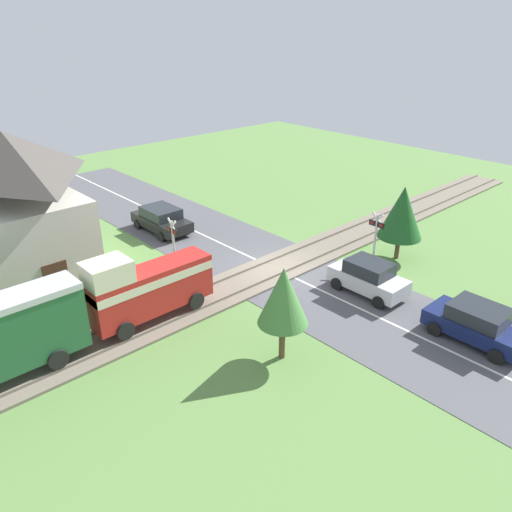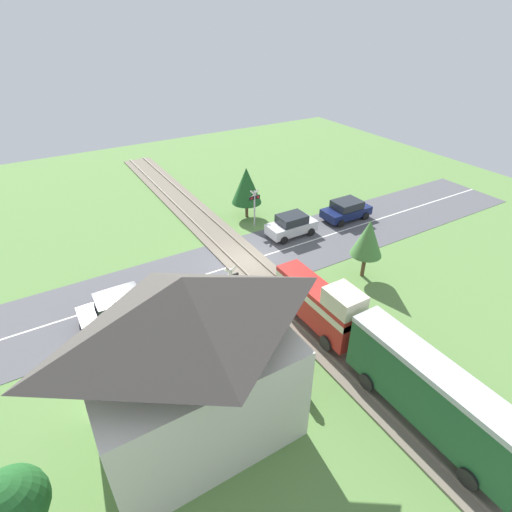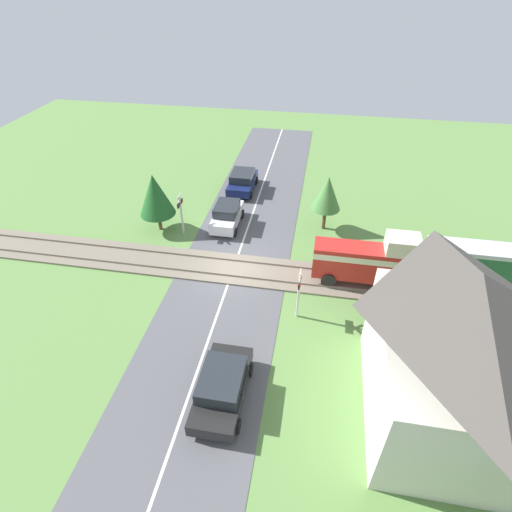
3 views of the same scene
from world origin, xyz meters
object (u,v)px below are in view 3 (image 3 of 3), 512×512
object	(u,v)px
pedestrian_by_station	(426,321)
crossing_signal_west_approach	(181,209)
car_far_side	(222,386)
car_near_crossing	(227,215)
station_building	(448,353)
crossing_signal_east_approach	(299,288)
car_behind_queue	(242,181)
train	(443,266)

from	to	relation	value
pedestrian_by_station	crossing_signal_west_approach	bearing A→B (deg)	-113.32
car_far_side	car_near_crossing	bearing A→B (deg)	-167.59
station_building	crossing_signal_east_approach	bearing A→B (deg)	-128.32
car_behind_queue	pedestrian_by_station	distance (m)	17.51
car_behind_queue	car_far_side	bearing A→B (deg)	8.94
car_far_side	pedestrian_by_station	distance (m)	10.36
car_far_side	crossing_signal_east_approach	xyz separation A→B (m)	(-5.28, 2.62, 1.12)
car_far_side	car_behind_queue	world-z (taller)	car_behind_queue
car_near_crossing	car_far_side	world-z (taller)	car_near_crossing
car_behind_queue	pedestrian_by_station	size ratio (longest dim) A/B	2.53
train	crossing_signal_east_approach	world-z (taller)	train
crossing_signal_west_approach	crossing_signal_east_approach	size ratio (longest dim) A/B	1.00
crossing_signal_west_approach	crossing_signal_east_approach	distance (m)	10.26
car_far_side	pedestrian_by_station	size ratio (longest dim) A/B	2.70
station_building	pedestrian_by_station	bearing A→B (deg)	171.68
car_behind_queue	car_near_crossing	bearing A→B (deg)	-0.00
crossing_signal_west_approach	train	bearing A→B (deg)	78.55
car_near_crossing	crossing_signal_west_approach	distance (m)	3.23
car_behind_queue	crossing_signal_west_approach	bearing A→B (deg)	-21.18
train	crossing_signal_west_approach	size ratio (longest dim) A/B	4.46
car_near_crossing	car_far_side	xyz separation A→B (m)	(13.09, 2.88, -0.05)
train	pedestrian_by_station	distance (m)	3.45
train	crossing_signal_west_approach	world-z (taller)	train
car_behind_queue	crossing_signal_east_approach	world-z (taller)	crossing_signal_east_approach
car_far_side	station_building	world-z (taller)	station_building
car_near_crossing	car_behind_queue	bearing A→B (deg)	180.00
car_near_crossing	car_behind_queue	size ratio (longest dim) A/B	0.95
train	car_behind_queue	xyz separation A→B (m)	(-9.90, -12.83, -1.07)
train	car_far_side	size ratio (longest dim) A/B	3.21
train	pedestrian_by_station	bearing A→B (deg)	-19.16
car_near_crossing	car_behind_queue	xyz separation A→B (m)	(-5.22, 0.00, -0.04)
car_far_side	car_behind_queue	size ratio (longest dim) A/B	1.07
crossing_signal_west_approach	pedestrian_by_station	bearing A→B (deg)	66.68
car_behind_queue	crossing_signal_east_approach	size ratio (longest dim) A/B	1.30
car_near_crossing	pedestrian_by_station	xyz separation A→B (m)	(7.75, 11.76, -0.14)
crossing_signal_east_approach	car_near_crossing	bearing A→B (deg)	-144.84
crossing_signal_east_approach	car_behind_queue	bearing A→B (deg)	-157.10
car_near_crossing	crossing_signal_west_approach	world-z (taller)	crossing_signal_west_approach
car_behind_queue	pedestrian_by_station	bearing A→B (deg)	42.20
crossing_signal_west_approach	station_building	distance (m)	17.48
crossing_signal_east_approach	pedestrian_by_station	bearing A→B (deg)	90.56
station_building	pedestrian_by_station	xyz separation A→B (m)	(-4.49, 0.66, -2.89)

